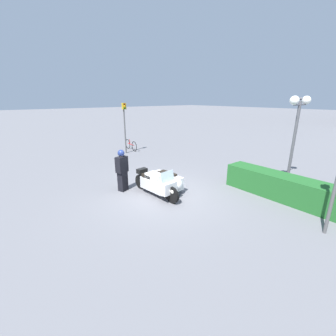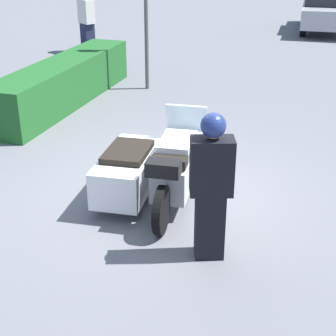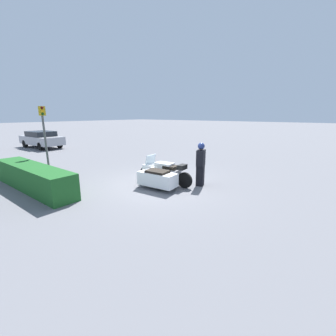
{
  "view_description": "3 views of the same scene",
  "coord_description": "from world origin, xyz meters",
  "px_view_note": "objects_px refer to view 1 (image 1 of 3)",
  "views": [
    {
      "loc": [
        6.52,
        -4.87,
        3.65
      ],
      "look_at": [
        -0.36,
        0.62,
        0.89
      ],
      "focal_mm": 24.0,
      "sensor_mm": 36.0,
      "label": 1
    },
    {
      "loc": [
        -6.22,
        -2.03,
        3.39
      ],
      "look_at": [
        -0.84,
        -0.33,
        0.8
      ],
      "focal_mm": 55.0,
      "sensor_mm": 36.0,
      "label": 2
    },
    {
      "loc": [
        -5.61,
        6.57,
        2.78
      ],
      "look_at": [
        -0.58,
        0.16,
        0.82
      ],
      "focal_mm": 24.0,
      "sensor_mm": 36.0,
      "label": 3
    }
  ],
  "objects_px": {
    "police_motorcycle": "(162,182)",
    "bicycle_parked": "(131,145)",
    "twin_lamp_post": "(298,117)",
    "officer_rider": "(122,169)",
    "traffic_light_far": "(125,121)",
    "hedge_bush_curbside": "(290,189)"
  },
  "relations": [
    {
      "from": "police_motorcycle",
      "to": "bicycle_parked",
      "type": "xyz_separation_m",
      "value": [
        -7.64,
        2.92,
        -0.11
      ]
    },
    {
      "from": "twin_lamp_post",
      "to": "bicycle_parked",
      "type": "xyz_separation_m",
      "value": [
        -10.26,
        -2.03,
        -2.54
      ]
    },
    {
      "from": "officer_rider",
      "to": "twin_lamp_post",
      "type": "bearing_deg",
      "value": -140.85
    },
    {
      "from": "police_motorcycle",
      "to": "officer_rider",
      "type": "height_order",
      "value": "officer_rider"
    },
    {
      "from": "traffic_light_far",
      "to": "bicycle_parked",
      "type": "height_order",
      "value": "traffic_light_far"
    },
    {
      "from": "hedge_bush_curbside",
      "to": "twin_lamp_post",
      "type": "height_order",
      "value": "twin_lamp_post"
    },
    {
      "from": "hedge_bush_curbside",
      "to": "bicycle_parked",
      "type": "height_order",
      "value": "hedge_bush_curbside"
    },
    {
      "from": "officer_rider",
      "to": "twin_lamp_post",
      "type": "distance_m",
      "value": 7.44
    },
    {
      "from": "officer_rider",
      "to": "bicycle_parked",
      "type": "bearing_deg",
      "value": -50.47
    },
    {
      "from": "bicycle_parked",
      "to": "police_motorcycle",
      "type": "bearing_deg",
      "value": -17.12
    },
    {
      "from": "police_motorcycle",
      "to": "hedge_bush_curbside",
      "type": "xyz_separation_m",
      "value": [
        3.47,
        3.2,
        0.0
      ]
    },
    {
      "from": "officer_rider",
      "to": "hedge_bush_curbside",
      "type": "distance_m",
      "value": 6.38
    },
    {
      "from": "hedge_bush_curbside",
      "to": "traffic_light_far",
      "type": "distance_m",
      "value": 10.6
    },
    {
      "from": "officer_rider",
      "to": "traffic_light_far",
      "type": "relative_size",
      "value": 0.51
    },
    {
      "from": "officer_rider",
      "to": "twin_lamp_post",
      "type": "relative_size",
      "value": 0.46
    },
    {
      "from": "traffic_light_far",
      "to": "hedge_bush_curbside",
      "type": "bearing_deg",
      "value": 3.4
    },
    {
      "from": "hedge_bush_curbside",
      "to": "officer_rider",
      "type": "bearing_deg",
      "value": -137.45
    },
    {
      "from": "officer_rider",
      "to": "hedge_bush_curbside",
      "type": "xyz_separation_m",
      "value": [
        4.69,
        4.3,
        -0.44
      ]
    },
    {
      "from": "traffic_light_far",
      "to": "police_motorcycle",
      "type": "bearing_deg",
      "value": -19.6
    },
    {
      "from": "traffic_light_far",
      "to": "bicycle_parked",
      "type": "distance_m",
      "value": 2.12
    },
    {
      "from": "police_motorcycle",
      "to": "traffic_light_far",
      "type": "bearing_deg",
      "value": 157.7
    },
    {
      "from": "officer_rider",
      "to": "bicycle_parked",
      "type": "distance_m",
      "value": 7.59
    }
  ]
}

